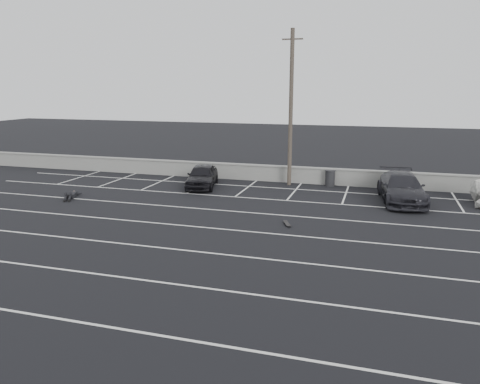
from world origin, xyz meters
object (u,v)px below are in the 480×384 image
(car_left, at_px, (202,176))
(trash_bin, at_px, (330,178))
(person, at_px, (72,193))
(skateboard, at_px, (287,224))
(car_right, at_px, (402,188))
(utility_pole, at_px, (291,108))

(car_left, relative_size, trash_bin, 4.13)
(person, relative_size, skateboard, 3.57)
(car_left, distance_m, trash_bin, 8.05)
(car_left, height_order, car_right, car_right)
(car_left, relative_size, car_right, 0.78)
(utility_pole, relative_size, skateboard, 13.25)
(car_right, height_order, utility_pole, utility_pole)
(car_left, height_order, skateboard, car_left)
(car_right, xyz_separation_m, utility_pole, (-6.70, 2.64, 4.06))
(person, bearing_deg, skateboard, -31.31)
(car_right, bearing_deg, skateboard, -137.04)
(person, bearing_deg, trash_bin, 5.05)
(car_left, relative_size, skateboard, 5.77)
(utility_pole, xyz_separation_m, person, (-11.23, -6.86, -4.59))
(car_left, bearing_deg, skateboard, -56.81)
(car_left, distance_m, utility_pole, 6.91)
(trash_bin, distance_m, skateboard, 9.25)
(skateboard, bearing_deg, car_right, 26.89)
(trash_bin, xyz_separation_m, skateboard, (-0.93, -9.19, -0.44))
(car_left, distance_m, car_right, 11.79)
(skateboard, bearing_deg, person, 147.98)
(car_right, relative_size, trash_bin, 5.27)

